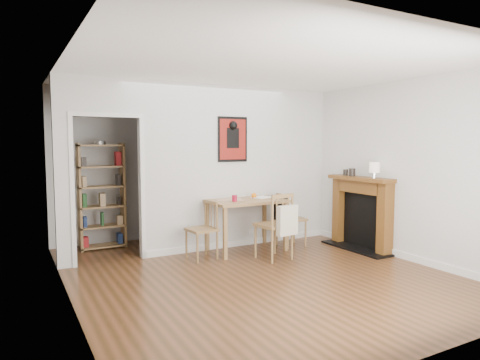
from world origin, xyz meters
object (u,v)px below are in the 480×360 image
red_glass (234,198)px  fireplace (362,210)px  chair_left (202,230)px  chair_right (290,219)px  ceramic_jar_b (346,172)px  bookshelf (102,197)px  mantel_lamp (374,168)px  chair_front (274,225)px  ceramic_jar_a (352,172)px  orange_fruit (254,195)px  notebook (262,197)px  dining_table (246,206)px

red_glass → fireplace: bearing=-18.8°
chair_left → red_glass: red_glass is taller
chair_right → red_glass: size_ratio=8.93×
chair_right → ceramic_jar_b: ceramic_jar_b is taller
bookshelf → red_glass: bearing=-39.2°
bookshelf → fireplace: (3.63, -2.03, -0.22)m
mantel_lamp → ceramic_jar_b: size_ratio=2.52×
chair_front → ceramic_jar_a: 1.65m
orange_fruit → notebook: size_ratio=0.29×
bookshelf → mantel_lamp: (3.54, -2.37, 0.48)m
dining_table → chair_left: chair_left is taller
red_glass → ceramic_jar_a: bearing=-15.3°
orange_fruit → ceramic_jar_a: ceramic_jar_a is taller
chair_left → red_glass: bearing=-0.3°
chair_right → mantel_lamp: bearing=-51.9°
chair_right → ceramic_jar_b: size_ratio=9.01×
dining_table → mantel_lamp: 2.03m
chair_left → mantel_lamp: mantel_lamp is taller
chair_front → red_glass: size_ratio=9.99×
red_glass → notebook: (0.60, 0.18, -0.04)m
notebook → ceramic_jar_a: 1.51m
fireplace → orange_fruit: (-1.49, 0.86, 0.24)m
ceramic_jar_b → ceramic_jar_a: bearing=-99.7°
notebook → ceramic_jar_b: ceramic_jar_b is taller
fireplace → ceramic_jar_b: bearing=98.1°
bookshelf → mantel_lamp: size_ratio=6.91×
bookshelf → orange_fruit: bearing=-28.6°
dining_table → fireplace: (1.69, -0.76, -0.10)m
chair_left → bookshelf: bearing=129.8°
dining_table → ceramic_jar_b: bearing=-14.7°
ceramic_jar_b → dining_table: bearing=165.3°
ceramic_jar_a → fireplace: bearing=-62.0°
chair_right → chair_front: 0.86m
chair_right → chair_left: bearing=-179.1°
chair_left → orange_fruit: size_ratio=9.98×
chair_left → fireplace: 2.59m
fireplace → red_glass: (-1.95, 0.66, 0.24)m
ceramic_jar_b → chair_front: bearing=-173.1°
chair_front → bookshelf: bookshelf is taller
dining_table → ceramic_jar_a: 1.80m
chair_left → ceramic_jar_b: size_ratio=8.75×
fireplace → orange_fruit: bearing=149.8°
notebook → mantel_lamp: mantel_lamp is taller
dining_table → bookshelf: (-1.94, 1.27, 0.12)m
chair_right → red_glass: (-1.05, -0.03, 0.41)m
notebook → mantel_lamp: bearing=-43.1°
chair_left → chair_right: bearing=0.9°
chair_left → ceramic_jar_a: 2.59m
dining_table → orange_fruit: 0.26m
chair_left → chair_right: (1.60, 0.02, 0.03)m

